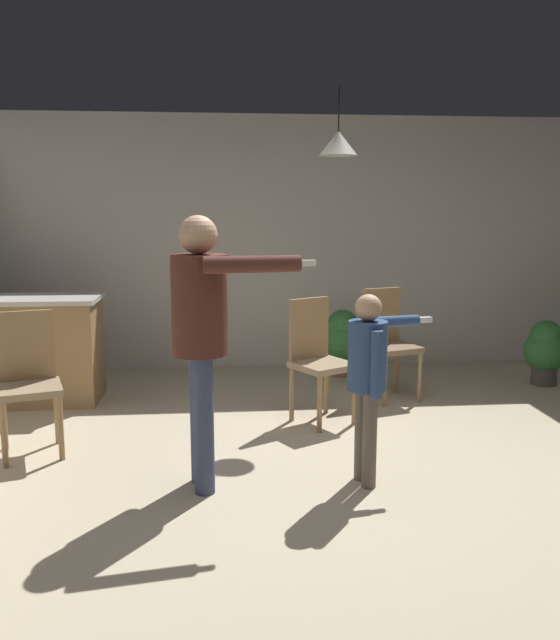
{
  "coord_description": "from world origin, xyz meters",
  "views": [
    {
      "loc": [
        -0.75,
        -3.9,
        1.7
      ],
      "look_at": [
        -0.37,
        0.25,
        1.0
      ],
      "focal_mm": 36.71,
      "sensor_mm": 36.0,
      "label": 1
    }
  ],
  "objects_px": {
    "dining_chair_centre_back": "(317,355)",
    "potted_plant_by_wall": "(546,349)",
    "person_child": "(369,368)",
    "dining_chair_by_counter": "(28,377)",
    "kitchen_counter": "(30,349)",
    "person_adult": "(202,322)",
    "potted_plant_corner": "(342,339)",
    "dining_chair_near_wall": "(388,339)"
  },
  "relations": [
    {
      "from": "person_adult",
      "to": "dining_chair_by_counter",
      "type": "bearing_deg",
      "value": -129.26
    },
    {
      "from": "kitchen_counter",
      "to": "dining_chair_centre_back",
      "type": "relative_size",
      "value": 1.26
    },
    {
      "from": "person_child",
      "to": "dining_chair_centre_back",
      "type": "distance_m",
      "value": 1.29
    },
    {
      "from": "kitchen_counter",
      "to": "dining_chair_centre_back",
      "type": "height_order",
      "value": "dining_chair_centre_back"
    },
    {
      "from": "dining_chair_centre_back",
      "to": "potted_plant_by_wall",
      "type": "height_order",
      "value": "dining_chair_centre_back"
    },
    {
      "from": "person_adult",
      "to": "dining_chair_centre_back",
      "type": "height_order",
      "value": "person_adult"
    },
    {
      "from": "kitchen_counter",
      "to": "dining_chair_by_counter",
      "type": "xyz_separation_m",
      "value": [
        0.35,
        -1.28,
        0.07
      ]
    },
    {
      "from": "dining_chair_by_counter",
      "to": "dining_chair_centre_back",
      "type": "relative_size",
      "value": 1.0
    },
    {
      "from": "person_child",
      "to": "dining_chair_by_counter",
      "type": "bearing_deg",
      "value": -119.1
    },
    {
      "from": "dining_chair_centre_back",
      "to": "potted_plant_by_wall",
      "type": "distance_m",
      "value": 2.58
    },
    {
      "from": "person_child",
      "to": "potted_plant_by_wall",
      "type": "relative_size",
      "value": 1.87
    },
    {
      "from": "dining_chair_centre_back",
      "to": "potted_plant_corner",
      "type": "xyz_separation_m",
      "value": [
        0.48,
        1.47,
        -0.17
      ]
    },
    {
      "from": "person_child",
      "to": "kitchen_counter",
      "type": "bearing_deg",
      "value": -138.53
    },
    {
      "from": "person_child",
      "to": "potted_plant_corner",
      "type": "bearing_deg",
      "value": 162.21
    },
    {
      "from": "dining_chair_near_wall",
      "to": "person_child",
      "type": "bearing_deg",
      "value": 54.12
    },
    {
      "from": "person_child",
      "to": "dining_chair_near_wall",
      "type": "relative_size",
      "value": 1.2
    },
    {
      "from": "dining_chair_centre_back",
      "to": "potted_plant_by_wall",
      "type": "relative_size",
      "value": 1.56
    },
    {
      "from": "kitchen_counter",
      "to": "person_adult",
      "type": "xyz_separation_m",
      "value": [
        1.59,
        -2.01,
        0.56
      ]
    },
    {
      "from": "dining_chair_near_wall",
      "to": "dining_chair_by_counter",
      "type": "bearing_deg",
      "value": 3.49
    },
    {
      "from": "person_child",
      "to": "dining_chair_centre_back",
      "type": "relative_size",
      "value": 1.2
    },
    {
      "from": "dining_chair_by_counter",
      "to": "dining_chair_near_wall",
      "type": "distance_m",
      "value": 3.08
    },
    {
      "from": "potted_plant_by_wall",
      "to": "person_adult",
      "type": "bearing_deg",
      "value": -146.91
    },
    {
      "from": "kitchen_counter",
      "to": "person_child",
      "type": "height_order",
      "value": "person_child"
    },
    {
      "from": "person_adult",
      "to": "potted_plant_corner",
      "type": "xyz_separation_m",
      "value": [
        1.37,
        2.71,
        -0.66
      ]
    },
    {
      "from": "person_child",
      "to": "potted_plant_corner",
      "type": "xyz_separation_m",
      "value": [
        0.36,
        2.74,
        -0.37
      ]
    },
    {
      "from": "dining_chair_by_counter",
      "to": "dining_chair_centre_back",
      "type": "height_order",
      "value": "same"
    },
    {
      "from": "person_adult",
      "to": "person_child",
      "type": "height_order",
      "value": "person_adult"
    },
    {
      "from": "dining_chair_by_counter",
      "to": "dining_chair_centre_back",
      "type": "bearing_deg",
      "value": 176.16
    },
    {
      "from": "dining_chair_centre_back",
      "to": "person_child",
      "type": "bearing_deg",
      "value": 66.07
    },
    {
      "from": "kitchen_counter",
      "to": "person_child",
      "type": "distance_m",
      "value": 3.32
    },
    {
      "from": "dining_chair_near_wall",
      "to": "potted_plant_corner",
      "type": "height_order",
      "value": "dining_chair_near_wall"
    },
    {
      "from": "dining_chair_by_counter",
      "to": "dining_chair_near_wall",
      "type": "relative_size",
      "value": 1.0
    },
    {
      "from": "kitchen_counter",
      "to": "dining_chair_centre_back",
      "type": "distance_m",
      "value": 2.6
    },
    {
      "from": "person_adult",
      "to": "dining_chair_by_counter",
      "type": "height_order",
      "value": "person_adult"
    },
    {
      "from": "dining_chair_by_counter",
      "to": "potted_plant_by_wall",
      "type": "distance_m",
      "value": 4.75
    },
    {
      "from": "kitchen_counter",
      "to": "potted_plant_by_wall",
      "type": "distance_m",
      "value": 4.89
    },
    {
      "from": "dining_chair_by_counter",
      "to": "potted_plant_by_wall",
      "type": "bearing_deg",
      "value": -179.91
    },
    {
      "from": "kitchen_counter",
      "to": "potted_plant_by_wall",
      "type": "bearing_deg",
      "value": 1.6
    },
    {
      "from": "person_child",
      "to": "dining_chair_by_counter",
      "type": "xyz_separation_m",
      "value": [
        -2.25,
        0.76,
        -0.2
      ]
    },
    {
      "from": "dining_chair_by_counter",
      "to": "potted_plant_by_wall",
      "type": "height_order",
      "value": "dining_chair_by_counter"
    },
    {
      "from": "kitchen_counter",
      "to": "potted_plant_by_wall",
      "type": "relative_size",
      "value": 1.96
    },
    {
      "from": "person_child",
      "to": "dining_chair_by_counter",
      "type": "relative_size",
      "value": 1.2
    }
  ]
}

